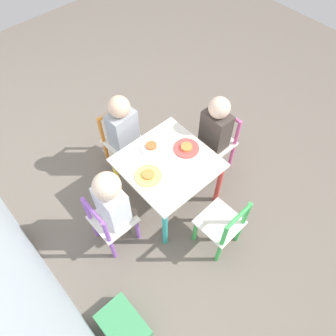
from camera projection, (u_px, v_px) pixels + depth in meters
ground_plane at (168, 197)px, 2.55m from camera, size 6.00×6.00×0.00m
kids_table at (168, 168)px, 2.23m from camera, size 0.59×0.59×0.46m
chair_pink at (217, 143)px, 2.54m from camera, size 0.26×0.26×0.52m
chair_orange at (121, 141)px, 2.55m from camera, size 0.28×0.28×0.52m
chair_purple at (111, 222)px, 2.15m from camera, size 0.26×0.26×0.52m
chair_green at (222, 226)px, 2.13m from camera, size 0.27×0.27×0.52m
child_front at (214, 132)px, 2.37m from camera, size 0.20×0.21×0.73m
child_right at (124, 130)px, 2.38m from camera, size 0.21×0.21×0.73m
child_back at (114, 202)px, 2.01m from camera, size 0.20×0.22×0.74m
plate_front at (186, 148)px, 2.23m from camera, size 0.17×0.17×0.03m
plate_right at (152, 146)px, 2.24m from camera, size 0.17×0.17×0.03m
plate_back at (148, 175)px, 2.10m from camera, size 0.17×0.17×0.03m
storage_bin at (123, 326)px, 1.96m from camera, size 0.30×0.21×0.13m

